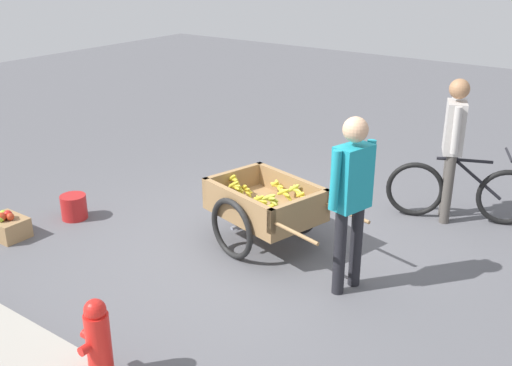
# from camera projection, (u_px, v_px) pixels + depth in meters

# --- Properties ---
(ground_plane) EXTENTS (24.00, 24.00, 0.00)m
(ground_plane) POSITION_uv_depth(u_px,v_px,m) (250.00, 254.00, 6.17)
(ground_plane) COLOR #56565B
(fruit_cart) EXTENTS (1.78, 1.15, 0.73)m
(fruit_cart) POSITION_uv_depth(u_px,v_px,m) (265.00, 207.00, 6.20)
(fruit_cart) COLOR #937047
(fruit_cart) RESTS_ON ground
(vendor_person) EXTENTS (0.28, 0.54, 1.64)m
(vendor_person) POSITION_uv_depth(u_px,v_px,m) (352.00, 190.00, 5.19)
(vendor_person) COLOR black
(vendor_person) RESTS_ON ground
(bicycle) EXTENTS (1.56, 0.72, 0.85)m
(bicycle) POSITION_uv_depth(u_px,v_px,m) (461.00, 192.00, 6.81)
(bicycle) COLOR black
(bicycle) RESTS_ON ground
(cyclist_person) EXTENTS (0.31, 0.52, 1.64)m
(cyclist_person) POSITION_uv_depth(u_px,v_px,m) (453.00, 138.00, 6.61)
(cyclist_person) COLOR #4C4742
(cyclist_person) RESTS_ON ground
(fire_hydrant) EXTENTS (0.25, 0.25, 0.67)m
(fire_hydrant) POSITION_uv_depth(u_px,v_px,m) (98.00, 341.00, 4.27)
(fire_hydrant) COLOR red
(fire_hydrant) RESTS_ON ground
(plastic_bucket) EXTENTS (0.30, 0.30, 0.29)m
(plastic_bucket) POSITION_uv_depth(u_px,v_px,m) (74.00, 207.00, 6.93)
(plastic_bucket) COLOR #B21E1E
(plastic_bucket) RESTS_ON ground
(mixed_fruit_crate) EXTENTS (0.44, 0.32, 0.32)m
(mixed_fruit_crate) POSITION_uv_depth(u_px,v_px,m) (7.00, 226.00, 6.49)
(mixed_fruit_crate) COLOR #99754C
(mixed_fruit_crate) RESTS_ON ground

